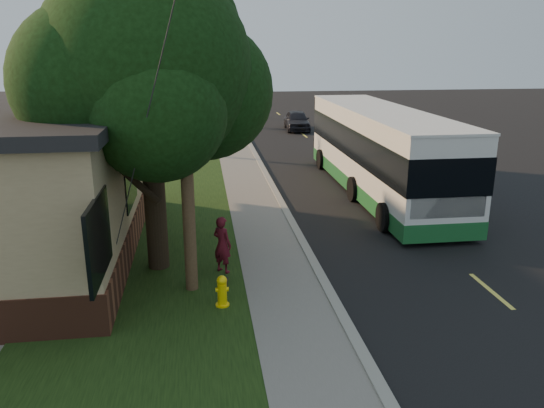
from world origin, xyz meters
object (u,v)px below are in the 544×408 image
at_px(bare_tree_near, 190,116).
at_px(traffic_signal, 240,79).
at_px(skateboard_main, 224,284).
at_px(fire_hydrant, 222,291).
at_px(utility_pole, 183,101).
at_px(transit_bus, 379,149).
at_px(leafy_tree, 148,73).
at_px(distant_car, 297,120).
at_px(skateboarder, 222,245).
at_px(bare_tree_far, 198,98).

xyz_separation_m(bare_tree_near, traffic_signal, (4.00, 16.00, 1.01)).
bearing_deg(skateboard_main, fire_hydrant, -94.44).
xyz_separation_m(utility_pole, transit_bus, (7.47, 8.19, -2.81)).
xyz_separation_m(fire_hydrant, leafy_tree, (-1.57, 2.65, 4.73)).
bearing_deg(utility_pole, leafy_tree, 117.60).
bearing_deg(bare_tree_near, leafy_tree, -92.50).
relative_size(utility_pole, leafy_tree, 1.16).
bearing_deg(leafy_tree, fire_hydrant, -59.33).
height_order(bare_tree_near, transit_bus, bare_tree_near).
relative_size(bare_tree_near, transit_bus, 0.34).
relative_size(leafy_tree, distant_car, 1.92).
height_order(fire_hydrant, skateboard_main, fire_hydrant).
relative_size(skateboarder, distant_car, 0.38).
relative_size(fire_hydrant, utility_pole, 0.08).
xyz_separation_m(utility_pole, bare_tree_near, (-0.19, 17.01, -2.48)).
distance_m(utility_pole, skateboard_main, 4.58).
bearing_deg(traffic_signal, skateboarder, -95.34).
distance_m(traffic_signal, distant_car, 8.71).
xyz_separation_m(bare_tree_far, distant_car, (6.93, -3.62, -1.31)).
xyz_separation_m(transit_bus, skateboard_main, (-6.68, -8.14, -1.70)).
distance_m(traffic_signal, transit_bus, 25.12).
distance_m(skateboarder, skateboard_main, 1.12).
relative_size(utility_pole, bare_tree_far, 2.25).
xyz_separation_m(leafy_tree, bare_tree_near, (0.67, 15.35, -3.02)).
xyz_separation_m(bare_tree_near, distant_car, (7.43, 8.38, -1.46)).
relative_size(bare_tree_far, skateboarder, 2.64).
bearing_deg(utility_pole, bare_tree_far, 89.40).
bearing_deg(skateboard_main, traffic_signal, 84.77).
xyz_separation_m(bare_tree_far, traffic_signal, (3.50, 4.00, 1.16)).
bearing_deg(traffic_signal, fire_hydrant, -95.21).
xyz_separation_m(bare_tree_near, transit_bus, (7.66, -8.81, -0.33)).
height_order(utility_pole, distant_car, utility_pole).
height_order(traffic_signal, distant_car, traffic_signal).
distance_m(bare_tree_near, bare_tree_far, 12.01).
xyz_separation_m(fire_hydrant, distant_car, (6.53, 26.38, 0.26)).
bearing_deg(leafy_tree, traffic_signal, 81.53).
height_order(leafy_tree, transit_bus, leafy_tree).
distance_m(fire_hydrant, bare_tree_near, 18.10).
bearing_deg(skateboarder, traffic_signal, -52.84).
distance_m(leafy_tree, bare_tree_far, 27.56).
height_order(utility_pole, bare_tree_far, utility_pole).
distance_m(fire_hydrant, utility_pole, 4.37).
bearing_deg(bare_tree_near, fire_hydrant, -87.14).
bearing_deg(leafy_tree, utility_pole, -62.40).
bearing_deg(fire_hydrant, bare_tree_near, 92.86).
height_order(bare_tree_far, distant_car, bare_tree_far).
relative_size(bare_tree_near, skateboard_main, 5.73).
bearing_deg(bare_tree_far, distant_car, -27.60).
distance_m(bare_tree_near, traffic_signal, 16.52).
distance_m(leafy_tree, skateboarder, 4.70).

